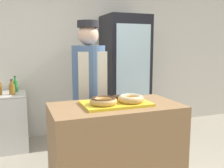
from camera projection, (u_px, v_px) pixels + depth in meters
wall_back at (70, 55)px, 4.22m from camera, size 8.00×0.06×2.70m
display_counter at (116, 154)px, 2.38m from camera, size 1.20×0.65×0.97m
serving_tray at (116, 103)px, 2.30m from camera, size 0.62×0.39×0.02m
donut_chocolate_glaze at (103, 101)px, 2.21m from camera, size 0.24×0.24×0.06m
donut_light_glaze at (131, 98)px, 2.31m from camera, size 0.24×0.24×0.06m
brownie_back_left at (103, 99)px, 2.39m from camera, size 0.09×0.09×0.03m
brownie_back_right at (119, 97)px, 2.44m from camera, size 0.09×0.09×0.03m
baker_person at (89, 94)px, 2.92m from camera, size 0.38×0.38×1.79m
beverage_fridge at (125, 76)px, 4.20m from camera, size 0.70×0.67×2.00m
bottle_amber_b at (12, 89)px, 3.53m from camera, size 0.08×0.08×0.22m
bottle_green at (15, 86)px, 3.75m from camera, size 0.06×0.06×0.24m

